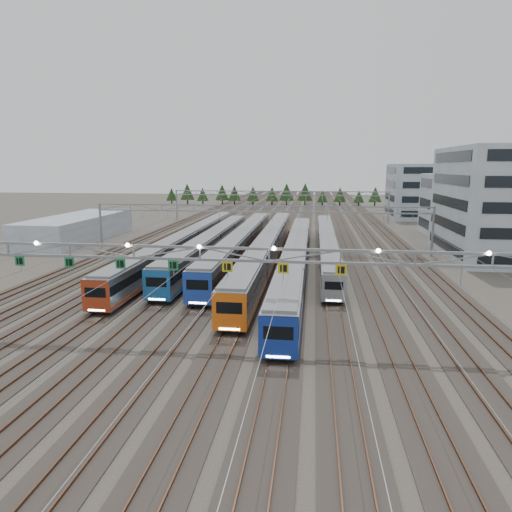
# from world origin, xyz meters

# --- Properties ---
(ground) EXTENTS (400.00, 400.00, 0.00)m
(ground) POSITION_xyz_m (0.00, 0.00, 0.00)
(ground) COLOR #47423A
(ground) RESTS_ON ground
(track_bed) EXTENTS (54.00, 260.00, 5.42)m
(track_bed) POSITION_xyz_m (0.00, 100.00, 1.49)
(track_bed) COLOR #2D2823
(track_bed) RESTS_ON ground
(train_a) EXTENTS (2.83, 67.32, 3.69)m
(train_a) POSITION_xyz_m (-11.25, 37.55, 2.10)
(train_a) COLOR black
(train_a) RESTS_ON ground
(train_b) EXTENTS (2.95, 51.10, 3.85)m
(train_b) POSITION_xyz_m (-6.75, 33.61, 2.17)
(train_b) COLOR black
(train_b) RESTS_ON ground
(train_c) EXTENTS (3.03, 56.73, 3.95)m
(train_c) POSITION_xyz_m (-2.25, 35.65, 2.23)
(train_c) COLOR black
(train_c) RESTS_ON ground
(train_d) EXTENTS (2.99, 65.66, 3.90)m
(train_d) POSITION_xyz_m (2.25, 33.21, 2.20)
(train_d) COLOR black
(train_d) RESTS_ON ground
(train_e) EXTENTS (2.93, 61.42, 3.81)m
(train_e) POSITION_xyz_m (6.75, 25.96, 2.16)
(train_e) COLOR black
(train_e) RESTS_ON ground
(train_f) EXTENTS (2.56, 56.79, 3.32)m
(train_f) POSITION_xyz_m (11.25, 38.53, 1.91)
(train_f) COLOR black
(train_f) RESTS_ON ground
(gantry_near) EXTENTS (56.36, 0.61, 8.08)m
(gantry_near) POSITION_xyz_m (-0.05, -0.12, 7.09)
(gantry_near) COLOR gray
(gantry_near) RESTS_ON ground
(gantry_mid) EXTENTS (56.36, 0.36, 8.00)m
(gantry_mid) POSITION_xyz_m (0.00, 40.00, 6.39)
(gantry_mid) COLOR gray
(gantry_mid) RESTS_ON ground
(gantry_far) EXTENTS (56.36, 0.36, 8.00)m
(gantry_far) POSITION_xyz_m (0.00, 85.00, 6.39)
(gantry_far) COLOR gray
(gantry_far) RESTS_ON ground
(depot_bldg_south) EXTENTS (18.00, 22.00, 17.20)m
(depot_bldg_south) POSITION_xyz_m (39.03, 40.01, 8.60)
(depot_bldg_south) COLOR #8EA0AA
(depot_bldg_south) RESTS_ON ground
(depot_bldg_mid) EXTENTS (14.00, 16.00, 12.68)m
(depot_bldg_mid) POSITION_xyz_m (39.48, 63.69, 6.34)
(depot_bldg_mid) COLOR #8EA0AA
(depot_bldg_mid) RESTS_ON ground
(depot_bldg_north) EXTENTS (22.00, 18.00, 14.87)m
(depot_bldg_north) POSITION_xyz_m (40.93, 96.25, 7.43)
(depot_bldg_north) COLOR #8EA0AA
(depot_bldg_north) RESTS_ON ground
(west_shed) EXTENTS (10.00, 30.00, 4.70)m
(west_shed) POSITION_xyz_m (-36.89, 48.31, 2.35)
(west_shed) COLOR #8EA0AA
(west_shed) RESTS_ON ground
(treeline) EXTENTS (87.50, 5.60, 7.02)m
(treeline) POSITION_xyz_m (-4.05, 133.62, 4.23)
(treeline) COLOR #332114
(treeline) RESTS_ON ground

